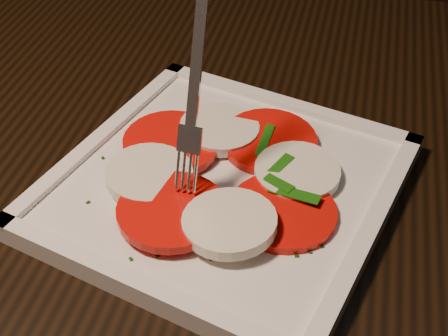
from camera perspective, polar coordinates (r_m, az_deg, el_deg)
The scene contains 4 objects.
table at distance 0.66m, azimuth 6.34°, elevation -6.69°, with size 1.20×0.80×0.75m.
plate at distance 0.56m, azimuth -0.00°, elevation -1.75°, with size 0.28×0.28×0.01m, color white.
caprese_salad at distance 0.55m, azimuth 0.01°, elevation -0.50°, with size 0.22×0.24×0.02m.
fork at distance 0.50m, azimuth -2.34°, elevation 8.28°, with size 0.03×0.07×0.17m, color white, non-canonical shape.
Camera 1 is at (0.33, -0.28, 1.13)m, focal length 50.00 mm.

